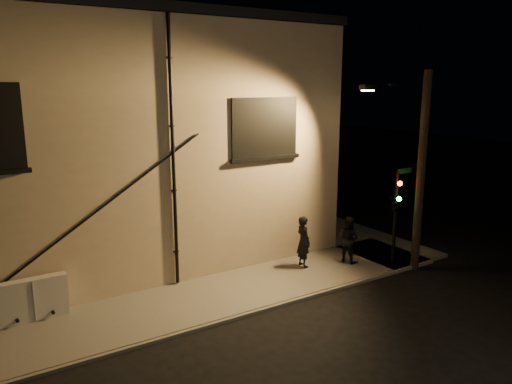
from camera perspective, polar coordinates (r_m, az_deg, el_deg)
ground at (r=15.12m, az=2.14°, el=-13.02°), size 90.00×90.00×0.00m
sidewalk at (r=19.13m, az=-2.35°, el=-7.22°), size 21.00×16.00×0.12m
building at (r=20.86m, az=-19.18°, el=6.02°), size 16.20×12.23×8.80m
utility_cabinet at (r=15.15m, az=-24.15°, el=-11.15°), size 1.81×0.30×1.19m
pedestrian_a at (r=17.64m, az=5.44°, el=-5.65°), size 0.49×0.70×1.83m
pedestrian_b at (r=18.34m, az=10.50°, el=-5.32°), size 0.84×0.96×1.69m
traffic_signal at (r=18.10m, az=15.56°, el=-1.06°), size 1.29×2.01×3.40m
streetlamp_pole at (r=17.89m, az=18.00°, el=2.80°), size 2.02×1.38×6.90m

